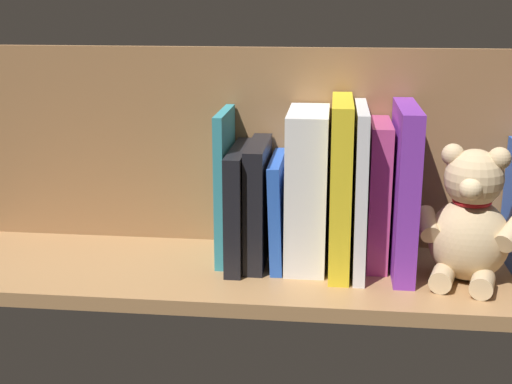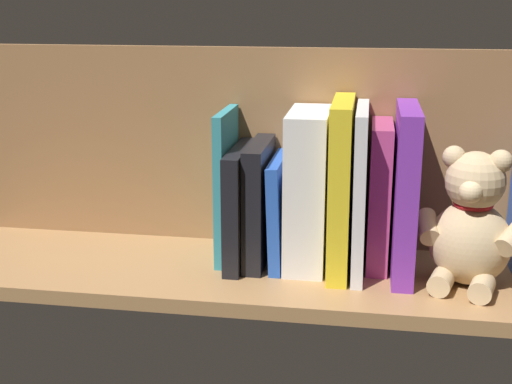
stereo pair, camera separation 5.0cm
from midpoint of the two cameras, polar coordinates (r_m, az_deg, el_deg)
The scene contains 12 objects.
ground_plane at distance 109.34cm, azimuth 1.33°, elevation -6.62°, with size 102.97×28.35×2.20cm, color #A87A4C.
shelf_back_panel at distance 115.49cm, azimuth 2.21°, elevation 3.67°, with size 102.97×1.50×32.72cm, color olive.
teddy_bear at distance 104.88cm, azimuth 18.55°, elevation -2.64°, with size 15.79×15.04×20.23cm.
book_2 at distance 106.07cm, azimuth 13.43°, elevation 0.06°, with size 3.10×17.88×25.22cm, color purple.
book_3 at distance 108.56cm, azimuth 11.40°, elevation -0.26°, with size 3.16×13.04×22.31cm, color #B23F72.
book_4 at distance 105.84cm, azimuth 9.89°, elevation 0.16°, with size 1.72×17.79×24.97cm, color silver.
book_5 at distance 105.72cm, azimuth 8.35°, elevation 0.48°, with size 3.06×17.75×25.92cm, color yellow.
dictionary_thick_white at distance 107.20cm, azimuth 5.63°, elevation 0.27°, with size 6.10×15.35×24.07cm, color silver.
book_6 at distance 108.73cm, azimuth 3.25°, elevation -1.50°, with size 1.80×15.27×16.62cm, color blue.
book_7 at distance 108.55cm, azimuth 1.75°, elevation -0.87°, with size 2.94×15.61×18.95cm, color black.
book_8 at distance 108.50cm, azimuth 0.01°, elevation -1.08°, with size 2.53×16.89×18.18cm, color black.
book_9 at distance 109.69cm, azimuth -1.12°, elevation 0.59°, with size 1.42×13.65×23.65cm, color teal.
Camera 2 is at (-16.34, 99.82, 40.49)cm, focal length 48.76 mm.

